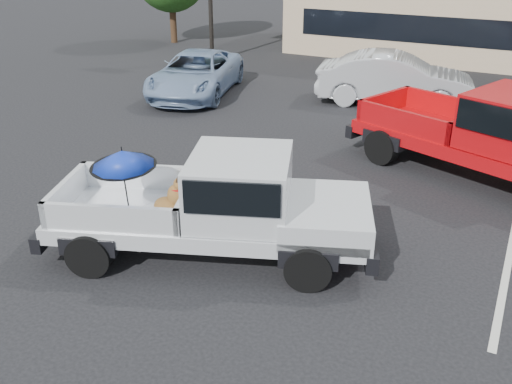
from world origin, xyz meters
TOP-DOWN VIEW (x-y plane):
  - ground at (0.00, 0.00)m, footprint 90.00×90.00m
  - stripe_left at (-3.00, 2.00)m, footprint 0.12×5.00m
  - stripe_right at (3.00, 2.00)m, footprint 0.12×5.00m
  - silver_pickup at (-1.50, 0.16)m, footprint 6.02×3.80m
  - red_pickup at (2.47, 5.66)m, footprint 6.74×4.40m
  - silver_sedan at (-1.29, 10.95)m, footprint 5.25×2.71m
  - blue_suv at (-7.73, 9.08)m, footprint 3.58×5.57m

SIDE VIEW (x-z plane):
  - ground at x=0.00m, z-range 0.00..0.00m
  - stripe_left at x=-3.00m, z-range 0.00..0.01m
  - stripe_right at x=3.00m, z-range 0.00..0.01m
  - blue_suv at x=-7.73m, z-range 0.00..1.43m
  - silver_sedan at x=-1.29m, z-range 0.00..1.65m
  - silver_pickup at x=-1.50m, z-range 0.02..2.08m
  - red_pickup at x=2.47m, z-range 0.10..2.20m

